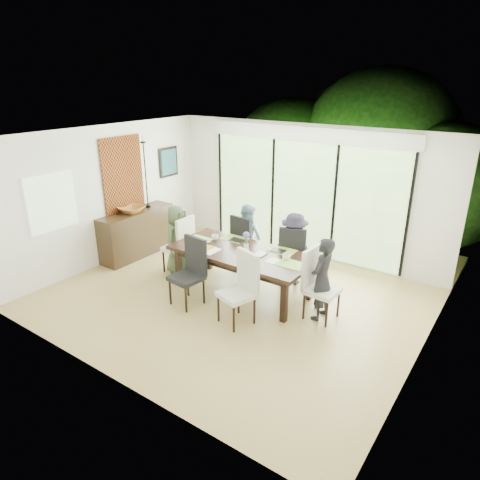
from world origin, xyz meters
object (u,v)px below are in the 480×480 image
Objects in this scene: table_top at (242,253)px; sideboard at (138,233)px; person_far_right at (294,249)px; person_left_end at (178,239)px; cup_c at (286,257)px; chair_left_end at (177,244)px; person_far_left at (247,237)px; chair_near_right at (236,289)px; bowl at (132,209)px; vase at (246,247)px; chair_near_left at (186,273)px; chair_right_end at (323,285)px; chair_far_right at (294,254)px; person_right_end at (322,279)px; cup_b at (246,252)px; chair_far_left at (248,242)px; cup_a at (215,237)px; laptop at (200,242)px.

sideboard is at bearing 177.33° from table_top.
person_left_end is at bearing 11.87° from person_far_right.
cup_c is (2.28, 0.10, 0.16)m from person_left_end.
person_far_left is at bearing 127.44° from chair_left_end.
table_top is at bearing -172.87° from cup_c.
chair_near_right is 3.40m from bowl.
vase reaches higher than cup_c.
person_far_left is 0.78× the size of sideboard.
chair_near_left and chair_near_right have the same top height.
chair_right_end is 0.85× the size of person_far_left.
chair_left_end is 8.87× the size of cup_c.
chair_far_right is 8.87× the size of cup_c.
chair_right_end is at bearing 128.49° from person_far_right.
chair_right_end is 1.00× the size of chair_near_right.
person_right_end reaches higher than chair_left_end.
person_far_left is at bearing 94.91° from chair_near_left.
cup_b is at bearing -33.69° from table_top.
chair_left_end is 1.35m from chair_far_left.
vase is at bearing -7.59° from cup_a.
table_top is at bearing 137.02° from chair_near_right.
person_far_left is at bearing 70.07° from chair_right_end.
chair_left_end reaches higher than table_top.
person_left_end is (-1.98, 0.87, 0.10)m from chair_near_right.
person_far_left and person_far_right have the same top height.
chair_far_right is (0.55, 0.85, -0.17)m from table_top.
person_right_end is at bearing -2.00° from vase.
cup_b is (-1.33, -0.10, 0.16)m from person_right_end.
cup_c is at bearing 17.10° from cup_b.
chair_near_right reaches higher than vase.
cup_a is at bearing 80.38° from person_far_left.
person_right_end is 2.34m from laptop.
person_far_left is 1.46m from cup_c.
chair_near_left reaches higher than cup_a.
chair_left_end is (-1.50, 0.00, -0.17)m from table_top.
table_top is 1.48m from person_left_end.
person_left_end reaches higher than chair_left_end.
chair_right_end and chair_far_left have the same top height.
chair_near_right is 2.16m from person_left_end.
vase is at bearing 45.00° from table_top.
bowl is (-2.25, 0.90, 0.45)m from chair_near_left.
person_far_left is (-0.95, 1.70, 0.10)m from chair_near_right.
person_right_end is at bearing 58.73° from chair_near_right.
person_left_end is 2.62× the size of bowl.
chair_left_end is 1.00× the size of chair_right_end.
bowl is (-2.05, -0.12, 0.20)m from cup_a.
person_far_right is (1.00, -0.02, 0.10)m from chair_far_left.
person_far_left reaches higher than chair_far_right.
person_right_end is 10.75× the size of vase.
chair_far_left is (-1.95, 0.85, 0.00)m from chair_right_end.
person_far_right is 1.02m from cup_b.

